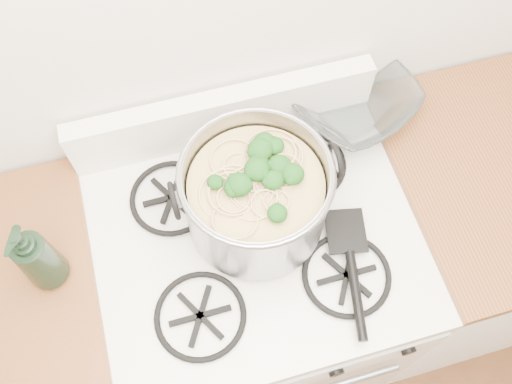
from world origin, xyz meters
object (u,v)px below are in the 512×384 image
(glass_bowl, at_px, (350,104))
(bottle, at_px, (35,256))
(gas_range, at_px, (257,295))
(stock_pot, at_px, (256,197))
(spatula, at_px, (346,230))

(glass_bowl, relative_size, bottle, 0.53)
(gas_range, relative_size, stock_pot, 2.58)
(gas_range, xyz_separation_m, bottle, (-0.47, 0.04, 0.60))
(bottle, bearing_deg, spatula, 17.68)
(stock_pot, distance_m, spatula, 0.23)
(gas_range, height_order, stock_pot, stock_pot)
(gas_range, bearing_deg, stock_pot, 76.08)
(gas_range, distance_m, spatula, 0.54)
(gas_range, distance_m, stock_pot, 0.59)
(gas_range, height_order, glass_bowl, glass_bowl)
(gas_range, xyz_separation_m, spatula, (0.20, -0.05, 0.50))
(gas_range, bearing_deg, bottle, 175.61)
(glass_bowl, height_order, bottle, bottle)
(spatula, xyz_separation_m, bottle, (-0.67, 0.09, 0.10))
(stock_pot, bearing_deg, spatula, -26.57)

